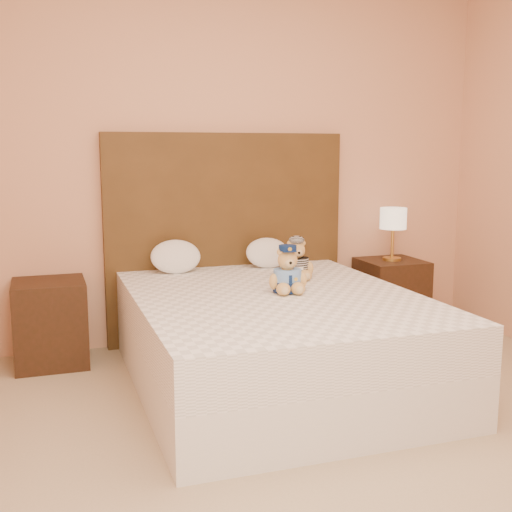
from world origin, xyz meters
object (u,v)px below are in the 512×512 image
(pillow_right, at_px, (268,251))
(nightstand_left, at_px, (50,323))
(teddy_prisoner, at_px, (296,259))
(teddy_police, at_px, (287,269))
(pillow_left, at_px, (176,255))
(bed, at_px, (274,339))
(nightstand_right, at_px, (391,295))
(lamp, at_px, (393,221))

(pillow_right, bearing_deg, nightstand_left, -178.86)
(pillow_right, bearing_deg, teddy_prisoner, -86.21)
(teddy_police, xyz_separation_m, pillow_left, (-0.50, 0.82, -0.02))
(bed, relative_size, pillow_left, 5.80)
(nightstand_right, relative_size, pillow_right, 1.71)
(teddy_police, bearing_deg, nightstand_left, 156.32)
(bed, bearing_deg, nightstand_left, 147.38)
(bed, distance_m, pillow_right, 0.95)
(lamp, relative_size, teddy_prisoner, 1.53)
(pillow_left, bearing_deg, lamp, -1.03)
(lamp, bearing_deg, nightstand_left, 180.00)
(teddy_police, relative_size, pillow_right, 0.86)
(nightstand_left, bearing_deg, pillow_left, 2.05)
(pillow_left, bearing_deg, nightstand_left, -177.95)
(nightstand_left, distance_m, teddy_prisoner, 1.65)
(bed, distance_m, nightstand_left, 1.48)
(teddy_prisoner, bearing_deg, nightstand_right, 32.34)
(pillow_right, bearing_deg, nightstand_right, -1.72)
(nightstand_left, xyz_separation_m, teddy_prisoner, (1.53, -0.44, 0.41))
(nightstand_right, distance_m, pillow_left, 1.71)
(teddy_prisoner, height_order, pillow_left, teddy_prisoner)
(lamp, distance_m, pillow_right, 1.01)
(bed, height_order, lamp, lamp)
(pillow_left, bearing_deg, pillow_right, 0.00)
(nightstand_left, height_order, teddy_prisoner, teddy_prisoner)
(teddy_police, xyz_separation_m, pillow_right, (0.17, 0.82, -0.03))
(bed, distance_m, pillow_left, 1.01)
(bed, bearing_deg, pillow_left, 116.50)
(teddy_prisoner, relative_size, pillow_left, 0.76)
(bed, height_order, nightstand_left, same)
(nightstand_left, bearing_deg, pillow_right, 1.14)
(teddy_police, distance_m, teddy_prisoner, 0.41)
(lamp, height_order, teddy_police, lamp)
(nightstand_right, relative_size, teddy_police, 1.98)
(teddy_police, height_order, teddy_prisoner, teddy_police)
(nightstand_left, bearing_deg, teddy_prisoner, -15.91)
(bed, xyz_separation_m, pillow_right, (0.25, 0.83, 0.39))
(nightstand_right, relative_size, lamp, 1.38)
(nightstand_left, bearing_deg, bed, -32.62)
(teddy_police, bearing_deg, lamp, 41.07)
(nightstand_left, xyz_separation_m, nightstand_right, (2.50, 0.00, 0.00))
(teddy_prisoner, bearing_deg, teddy_police, -111.56)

